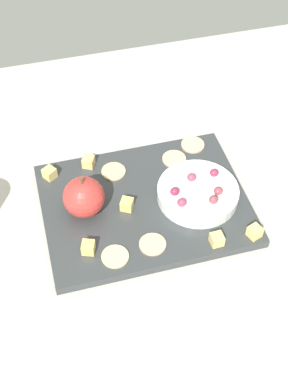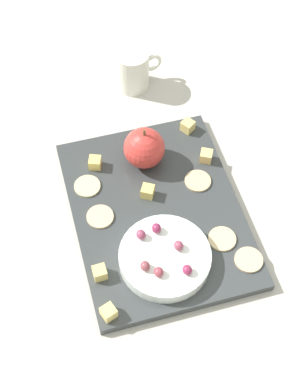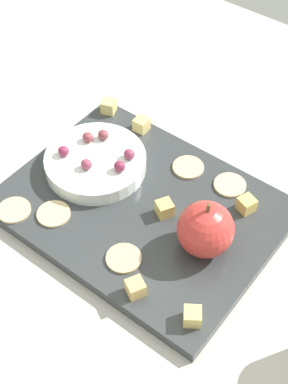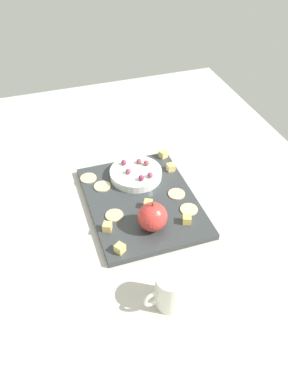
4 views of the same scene
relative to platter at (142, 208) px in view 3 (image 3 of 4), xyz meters
The scene contains 22 objects.
table 5.21cm from the platter, 34.30° to the right, with size 143.76×107.68×4.20cm, color #B6B0A7.
platter is the anchor object (origin of this frame).
serving_dish 10.19cm from the platter, ahead, with size 15.20×15.20×2.32cm, color white.
apple_whole 12.00cm from the platter, behind, with size 7.55×7.55×7.55cm, color red.
apple_stem 14.27cm from the platter, behind, with size 0.50×0.50×1.20cm, color brown.
cheese_cube_0 20.90cm from the platter, 36.97° to the right, with size 2.15×2.15×2.15cm, color #E6CC74.
cheese_cube_1 19.46cm from the platter, 146.20° to the left, with size 2.15×2.15×2.15cm, color #E1C76F.
cheese_cube_2 15.79cm from the platter, 51.93° to the right, with size 2.15×2.15×2.15cm, color #E5C974.
cheese_cube_3 14.85cm from the platter, 145.83° to the right, with size 2.15×2.15×2.15cm, color #EFCB66.
cheese_cube_4 4.08cm from the platter, 169.49° to the right, with size 2.15×2.15×2.15cm, color #EECD68.
cheese_cube_5 14.57cm from the platter, 124.87° to the left, with size 2.15×2.15×2.15cm, color #EFC271.
cracker_0 10.00cm from the platter, 96.88° to the right, with size 4.75×4.75×0.40cm, color #D5B48A.
cracker_1 12.52cm from the platter, 46.72° to the left, with size 4.75×4.75×0.40cm, color #D6BB8C.
cracker_2 18.05cm from the platter, 41.75° to the left, with size 4.75×4.75×0.40cm, color #D6B48C.
cracker_3 9.75cm from the platter, 113.84° to the left, with size 4.75×4.75×0.40cm, color #D6B384.
cracker_4 13.41cm from the platter, 127.06° to the right, with size 4.75×4.75×0.40cm, color beige.
grape_0 10.18cm from the platter, ahead, with size 1.74×1.56×1.55cm, color #923E54.
grape_1 14.40cm from the platter, ahead, with size 1.74×1.56×1.51cm, color #8B294B.
grape_2 8.22cm from the platter, 37.46° to the right, with size 1.74×1.56×1.57cm, color #8D3955.
grape_3 13.98cm from the platter, 14.82° to the right, with size 1.74×1.56×1.46cm, color #923C48.
grape_4 13.17cm from the platter, 24.58° to the right, with size 1.74×1.56×1.55cm, color brown.
grape_5 6.79cm from the platter, 16.78° to the right, with size 1.74×1.56×1.63cm, color #86274A.
Camera 3 is at (-35.34, 42.91, 67.63)cm, focal length 52.81 mm.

